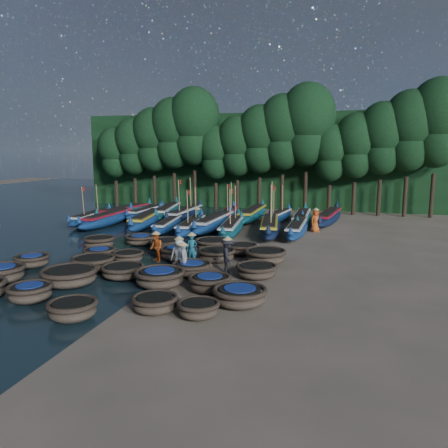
% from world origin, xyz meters
% --- Properties ---
extents(ground, '(120.00, 120.00, 0.00)m').
position_xyz_m(ground, '(0.00, 0.00, 0.00)').
color(ground, gray).
rests_on(ground, ground).
extents(foliage_wall, '(40.00, 3.00, 10.00)m').
position_xyz_m(foliage_wall, '(0.00, 23.50, 5.00)').
color(foliage_wall, black).
rests_on(foliage_wall, ground).
extents(coracle_1, '(2.16, 2.16, 0.75)m').
position_xyz_m(coracle_1, '(-3.96, -9.06, 0.44)').
color(coracle_1, '#4F4131').
rests_on(coracle_1, ground).
extents(coracle_2, '(2.23, 2.23, 0.73)m').
position_xyz_m(coracle_2, '(-1.16, -10.26, 0.42)').
color(coracle_2, '#4F4131').
rests_on(coracle_2, ground).
extents(coracle_3, '(2.06, 2.06, 0.68)m').
position_xyz_m(coracle_3, '(1.46, -8.80, 0.39)').
color(coracle_3, '#4F4131').
rests_on(coracle_3, ground).
extents(coracle_4, '(1.63, 1.63, 0.65)m').
position_xyz_m(coracle_4, '(3.25, -8.89, 0.37)').
color(coracle_4, '#4F4131').
rests_on(coracle_4, ground).
extents(coracle_5, '(2.14, 2.14, 0.83)m').
position_xyz_m(coracle_5, '(-7.03, -7.19, 0.48)').
color(coracle_5, '#4F4131').
rests_on(coracle_5, ground).
extents(coracle_6, '(2.65, 2.65, 0.84)m').
position_xyz_m(coracle_6, '(-3.70, -6.75, 0.48)').
color(coracle_6, '#4F4131').
rests_on(coracle_6, ground).
extents(coracle_7, '(2.85, 2.85, 0.83)m').
position_xyz_m(coracle_7, '(0.38, -5.85, 0.48)').
color(coracle_7, '#4F4131').
rests_on(coracle_7, ground).
extents(coracle_8, '(2.30, 2.30, 0.76)m').
position_xyz_m(coracle_8, '(2.77, -5.91, 0.44)').
color(coracle_8, '#4F4131').
rests_on(coracle_8, ground).
extents(coracle_9, '(2.70, 2.70, 0.78)m').
position_xyz_m(coracle_9, '(4.45, -7.28, 0.45)').
color(coracle_9, '#4F4131').
rests_on(coracle_9, ground).
extents(coracle_10, '(2.06, 2.06, 0.69)m').
position_xyz_m(coracle_10, '(-7.54, -4.46, 0.40)').
color(coracle_10, '#4F4131').
rests_on(coracle_10, ground).
extents(coracle_11, '(2.73, 2.73, 0.76)m').
position_xyz_m(coracle_11, '(-4.04, -4.20, 0.44)').
color(coracle_11, '#4F4131').
rests_on(coracle_11, ground).
extents(coracle_12, '(2.22, 2.22, 0.68)m').
position_xyz_m(coracle_12, '(-1.91, -5.06, 0.39)').
color(coracle_12, '#4F4131').
rests_on(coracle_12, ground).
extents(coracle_13, '(2.31, 2.31, 0.68)m').
position_xyz_m(coracle_13, '(1.17, -3.71, 0.39)').
color(coracle_13, '#4F4131').
rests_on(coracle_13, ground).
extents(coracle_14, '(2.40, 2.40, 0.69)m').
position_xyz_m(coracle_14, '(4.35, -3.27, 0.39)').
color(coracle_14, '#4F4131').
rests_on(coracle_14, ground).
extents(coracle_15, '(1.96, 1.96, 0.68)m').
position_xyz_m(coracle_15, '(-4.94, -2.10, 0.40)').
color(coracle_15, '#4F4131').
rests_on(coracle_15, ground).
extents(coracle_16, '(1.95, 1.95, 0.64)m').
position_xyz_m(coracle_16, '(-3.06, -2.25, 0.37)').
color(coracle_16, '#4F4131').
rests_on(coracle_16, ground).
extents(coracle_17, '(2.13, 2.13, 0.78)m').
position_xyz_m(coracle_17, '(-0.63, -0.97, 0.45)').
color(coracle_17, '#4F4131').
rests_on(coracle_17, ground).
extents(coracle_18, '(2.61, 2.61, 0.74)m').
position_xyz_m(coracle_18, '(1.59, -0.75, 0.42)').
color(coracle_18, '#4F4131').
rests_on(coracle_18, ground).
extents(coracle_19, '(2.59, 2.59, 0.85)m').
position_xyz_m(coracle_19, '(4.32, -0.63, 0.49)').
color(coracle_19, '#4F4131').
rests_on(coracle_19, ground).
extents(coracle_20, '(2.01, 2.01, 0.81)m').
position_xyz_m(coracle_20, '(-6.41, 0.28, 0.46)').
color(coracle_20, '#4F4131').
rests_on(coracle_20, ground).
extents(coracle_21, '(2.51, 2.51, 0.67)m').
position_xyz_m(coracle_21, '(-4.44, 2.13, 0.39)').
color(coracle_21, '#4F4131').
rests_on(coracle_21, ground).
extents(coracle_22, '(2.67, 2.67, 0.72)m').
position_xyz_m(coracle_22, '(-2.18, 1.09, 0.41)').
color(coracle_22, '#4F4131').
rests_on(coracle_22, ground).
extents(coracle_23, '(2.57, 2.57, 0.73)m').
position_xyz_m(coracle_23, '(0.59, 1.84, 0.42)').
color(coracle_23, '#4F4131').
rests_on(coracle_23, ground).
extents(coracle_24, '(1.91, 1.91, 0.68)m').
position_xyz_m(coracle_24, '(2.62, 1.19, 0.39)').
color(coracle_24, '#4F4131').
rests_on(coracle_24, ground).
extents(long_boat_0, '(1.99, 7.61, 3.24)m').
position_xyz_m(long_boat_0, '(-12.32, 8.89, 0.51)').
color(long_boat_0, navy).
rests_on(long_boat_0, ground).
extents(long_boat_1, '(1.56, 8.73, 1.54)m').
position_xyz_m(long_boat_1, '(-10.37, 8.32, 0.58)').
color(long_boat_1, navy).
rests_on(long_boat_1, ground).
extents(long_boat_2, '(2.97, 8.96, 1.60)m').
position_xyz_m(long_boat_2, '(-6.99, 8.62, 0.61)').
color(long_boat_2, navy).
rests_on(long_boat_2, ground).
extents(long_boat_3, '(2.09, 7.22, 1.28)m').
position_xyz_m(long_boat_3, '(-4.67, 7.34, 0.49)').
color(long_boat_3, navy).
rests_on(long_boat_3, ground).
extents(long_boat_4, '(2.19, 7.87, 3.36)m').
position_xyz_m(long_boat_4, '(-2.68, 7.11, 0.53)').
color(long_boat_4, navy).
rests_on(long_boat_4, ground).
extents(long_boat_5, '(1.97, 8.95, 1.58)m').
position_xyz_m(long_boat_5, '(-1.33, 8.68, 0.60)').
color(long_boat_5, navy).
rests_on(long_boat_5, ground).
extents(long_boat_6, '(2.25, 8.28, 3.53)m').
position_xyz_m(long_boat_6, '(0.46, 7.17, 0.56)').
color(long_boat_6, '#10585B').
rests_on(long_boat_6, ground).
extents(long_boat_7, '(2.76, 8.92, 3.82)m').
position_xyz_m(long_boat_7, '(3.14, 8.02, 0.61)').
color(long_boat_7, '#0F1F38').
rests_on(long_boat_7, ground).
extents(long_boat_8, '(1.48, 7.96, 1.40)m').
position_xyz_m(long_boat_8, '(5.15, 8.12, 0.53)').
color(long_boat_8, navy).
rests_on(long_boat_8, ground).
extents(long_boat_9, '(2.61, 8.42, 1.49)m').
position_xyz_m(long_boat_9, '(-10.99, 12.54, 0.57)').
color(long_boat_9, '#10585B').
rests_on(long_boat_9, ground).
extents(long_boat_10, '(1.51, 7.49, 1.32)m').
position_xyz_m(long_boat_10, '(-9.18, 13.09, 0.50)').
color(long_boat_10, navy).
rests_on(long_boat_10, ground).
extents(long_boat_11, '(3.11, 8.99, 1.60)m').
position_xyz_m(long_boat_11, '(-7.24, 13.44, 0.61)').
color(long_boat_11, '#10585B').
rests_on(long_boat_11, ground).
extents(long_boat_12, '(1.59, 8.76, 3.72)m').
position_xyz_m(long_boat_12, '(-5.16, 12.47, 0.59)').
color(long_boat_12, '#0F1F38').
rests_on(long_boat_12, ground).
extents(long_boat_13, '(2.30, 7.82, 3.35)m').
position_xyz_m(long_boat_13, '(-1.42, 13.50, 0.53)').
color(long_boat_13, navy).
rests_on(long_boat_13, ground).
extents(long_boat_14, '(1.74, 8.89, 1.56)m').
position_xyz_m(long_boat_14, '(0.67, 13.98, 0.60)').
color(long_boat_14, '#10585B').
rests_on(long_boat_14, ground).
extents(long_boat_15, '(2.45, 7.37, 3.17)m').
position_xyz_m(long_boat_15, '(2.92, 13.51, 0.50)').
color(long_boat_15, navy).
rests_on(long_boat_15, ground).
extents(long_boat_16, '(1.52, 8.30, 1.46)m').
position_xyz_m(long_boat_16, '(5.04, 12.93, 0.56)').
color(long_boat_16, '#10585B').
rests_on(long_boat_16, ground).
extents(long_boat_17, '(2.67, 8.56, 1.52)m').
position_xyz_m(long_boat_17, '(7.22, 13.96, 0.58)').
color(long_boat_17, '#0F1F38').
rests_on(long_boat_17, ground).
extents(fisherman_0, '(1.02, 0.89, 1.97)m').
position_xyz_m(fisherman_0, '(0.29, -3.12, 0.94)').
color(fisherman_0, silver).
rests_on(fisherman_0, ground).
extents(fisherman_1, '(0.64, 0.52, 1.88)m').
position_xyz_m(fisherman_1, '(0.41, -1.53, 0.94)').
color(fisherman_1, '#185567').
rests_on(fisherman_1, ground).
extents(fisherman_2, '(1.01, 1.01, 1.85)m').
position_xyz_m(fisherman_2, '(-1.68, -1.57, 0.88)').
color(fisherman_2, '#D0551B').
rests_on(fisherman_2, ground).
extents(fisherman_3, '(1.08, 1.34, 2.01)m').
position_xyz_m(fisherman_3, '(2.74, -2.75, 0.94)').
color(fisherman_3, black).
rests_on(fisherman_3, ground).
extents(fisherman_4, '(0.75, 1.02, 1.81)m').
position_xyz_m(fisherman_4, '(0.73, -3.72, 0.87)').
color(fisherman_4, silver).
rests_on(fisherman_4, ground).
extents(fisherman_5, '(1.46, 1.45, 1.88)m').
position_xyz_m(fisherman_5, '(-2.63, 8.55, 0.87)').
color(fisherman_5, '#185567').
rests_on(fisherman_5, ground).
extents(fisherman_6, '(1.02, 1.00, 1.97)m').
position_xyz_m(fisherman_6, '(6.36, 9.92, 0.94)').
color(fisherman_6, '#D0551B').
rests_on(fisherman_6, ground).
extents(tree_0, '(3.68, 3.68, 8.68)m').
position_xyz_m(tree_0, '(-16.00, 20.00, 5.97)').
color(tree_0, black).
rests_on(tree_0, ground).
extents(tree_1, '(4.09, 4.09, 9.65)m').
position_xyz_m(tree_1, '(-13.70, 20.00, 6.65)').
color(tree_1, black).
rests_on(tree_1, ground).
extents(tree_2, '(4.51, 4.51, 10.63)m').
position_xyz_m(tree_2, '(-11.40, 20.00, 7.32)').
color(tree_2, black).
rests_on(tree_2, ground).
extents(tree_3, '(4.92, 4.92, 11.60)m').
position_xyz_m(tree_3, '(-9.10, 20.00, 8.00)').
color(tree_3, black).
rests_on(tree_3, ground).
extents(tree_4, '(5.34, 5.34, 12.58)m').
position_xyz_m(tree_4, '(-6.80, 20.00, 8.67)').
color(tree_4, black).
rests_on(tree_4, ground).
extents(tree_5, '(3.68, 3.68, 8.68)m').
position_xyz_m(tree_5, '(-4.50, 20.00, 5.97)').
color(tree_5, black).
rests_on(tree_5, ground).
extents(tree_6, '(4.09, 4.09, 9.65)m').
position_xyz_m(tree_6, '(-2.20, 20.00, 6.65)').
color(tree_6, black).
rests_on(tree_6, ground).
extents(tree_7, '(4.51, 4.51, 10.63)m').
position_xyz_m(tree_7, '(0.10, 20.00, 7.32)').
color(tree_7, black).
rests_on(tree_7, ground).
extents(tree_8, '(4.92, 4.92, 11.60)m').
position_xyz_m(tree_8, '(2.40, 20.00, 8.00)').
color(tree_8, black).
rests_on(tree_8, ground).
extents(tree_9, '(5.34, 5.34, 12.58)m').
position_xyz_m(tree_9, '(4.70, 20.00, 8.67)').
color(tree_9, black).
rests_on(tree_9, ground).
extents(tree_10, '(3.68, 3.68, 8.68)m').
position_xyz_m(tree_10, '(7.00, 20.00, 5.97)').
color(tree_10, black).
rests_on(tree_10, ground).
extents(tree_11, '(4.09, 4.09, 9.65)m').
position_xyz_m(tree_11, '(9.30, 20.00, 6.65)').
color(tree_11, black).
rests_on(tree_11, ground).
extents(tree_12, '(4.51, 4.51, 10.63)m').
position_xyz_m(tree_12, '(11.60, 20.00, 7.32)').
color(tree_12, black).
rests_on(tree_12, ground).
extents(tree_13, '(4.92, 4.92, 11.60)m').
position_xyz_m(tree_13, '(13.90, 20.00, 8.00)').
color(tree_13, black).
rests_on(tree_13, ground).
extents(tree_14, '(5.34, 5.34, 12.58)m').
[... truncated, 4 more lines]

